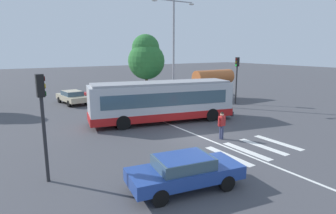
{
  "coord_description": "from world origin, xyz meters",
  "views": [
    {
      "loc": [
        -10.92,
        -13.31,
        5.4
      ],
      "look_at": [
        0.02,
        3.84,
        1.3
      ],
      "focal_mm": 30.43,
      "sensor_mm": 36.0,
      "label": 1
    }
  ],
  "objects_px": {
    "pedestrian_crossing_street": "(222,124)",
    "parked_car_white": "(141,90)",
    "foreground_sedan": "(185,170)",
    "background_tree_right": "(146,57)",
    "bus_stop_shelter": "(213,78)",
    "parked_car_silver": "(120,92)",
    "twin_arm_street_lamp": "(174,42)",
    "parked_car_teal": "(163,89)",
    "city_transit_bus": "(162,101)",
    "parked_car_champagne": "(72,96)",
    "traffic_light_far_corner": "(237,73)",
    "parked_car_red": "(100,95)",
    "traffic_light_near_corner": "(42,111)"
  },
  "relations": [
    {
      "from": "pedestrian_crossing_street",
      "to": "parked_car_white",
      "type": "distance_m",
      "value": 17.18
    },
    {
      "from": "foreground_sedan",
      "to": "background_tree_right",
      "type": "relative_size",
      "value": 0.64
    },
    {
      "from": "bus_stop_shelter",
      "to": "pedestrian_crossing_street",
      "type": "bearing_deg",
      "value": -129.22
    },
    {
      "from": "parked_car_silver",
      "to": "twin_arm_street_lamp",
      "type": "relative_size",
      "value": 0.45
    },
    {
      "from": "parked_car_teal",
      "to": "twin_arm_street_lamp",
      "type": "xyz_separation_m",
      "value": [
        -2.15,
        -5.61,
        5.38
      ]
    },
    {
      "from": "city_transit_bus",
      "to": "parked_car_silver",
      "type": "xyz_separation_m",
      "value": [
        1.29,
        11.11,
        -0.82
      ]
    },
    {
      "from": "parked_car_silver",
      "to": "bus_stop_shelter",
      "type": "xyz_separation_m",
      "value": [
        8.65,
        -5.57,
        1.65
      ]
    },
    {
      "from": "city_transit_bus",
      "to": "twin_arm_street_lamp",
      "type": "xyz_separation_m",
      "value": [
        4.75,
        5.61,
        4.56
      ]
    },
    {
      "from": "parked_car_white",
      "to": "parked_car_teal",
      "type": "height_order",
      "value": "same"
    },
    {
      "from": "city_transit_bus",
      "to": "parked_car_champagne",
      "type": "relative_size",
      "value": 2.41
    },
    {
      "from": "parked_car_champagne",
      "to": "traffic_light_far_corner",
      "type": "xyz_separation_m",
      "value": [
        14.06,
        -8.81,
        2.37
      ]
    },
    {
      "from": "foreground_sedan",
      "to": "parked_car_teal",
      "type": "bearing_deg",
      "value": 60.62
    },
    {
      "from": "city_transit_bus",
      "to": "bus_stop_shelter",
      "type": "height_order",
      "value": "bus_stop_shelter"
    },
    {
      "from": "parked_car_silver",
      "to": "background_tree_right",
      "type": "height_order",
      "value": "background_tree_right"
    },
    {
      "from": "parked_car_teal",
      "to": "bus_stop_shelter",
      "type": "height_order",
      "value": "bus_stop_shelter"
    },
    {
      "from": "parked_car_champagne",
      "to": "parked_car_teal",
      "type": "bearing_deg",
      "value": 0.47
    },
    {
      "from": "city_transit_bus",
      "to": "twin_arm_street_lamp",
      "type": "distance_m",
      "value": 8.65
    },
    {
      "from": "pedestrian_crossing_street",
      "to": "traffic_light_far_corner",
      "type": "bearing_deg",
      "value": 40.42
    },
    {
      "from": "parked_car_red",
      "to": "parked_car_white",
      "type": "distance_m",
      "value": 5.22
    },
    {
      "from": "city_transit_bus",
      "to": "twin_arm_street_lamp",
      "type": "relative_size",
      "value": 1.11
    },
    {
      "from": "city_transit_bus",
      "to": "parked_car_white",
      "type": "distance_m",
      "value": 11.94
    },
    {
      "from": "parked_car_silver",
      "to": "traffic_light_far_corner",
      "type": "distance_m",
      "value": 12.71
    },
    {
      "from": "foreground_sedan",
      "to": "parked_car_silver",
      "type": "bearing_deg",
      "value": 73.55
    },
    {
      "from": "twin_arm_street_lamp",
      "to": "pedestrian_crossing_street",
      "type": "bearing_deg",
      "value": -109.28
    },
    {
      "from": "foreground_sedan",
      "to": "parked_car_red",
      "type": "distance_m",
      "value": 20.44
    },
    {
      "from": "twin_arm_street_lamp",
      "to": "background_tree_right",
      "type": "xyz_separation_m",
      "value": [
        2.09,
        9.6,
        -1.71
      ]
    },
    {
      "from": "foreground_sedan",
      "to": "bus_stop_shelter",
      "type": "bearing_deg",
      "value": 45.71
    },
    {
      "from": "parked_car_teal",
      "to": "pedestrian_crossing_street",
      "type": "bearing_deg",
      "value": -109.84
    },
    {
      "from": "parked_car_red",
      "to": "background_tree_right",
      "type": "relative_size",
      "value": 0.63
    },
    {
      "from": "pedestrian_crossing_street",
      "to": "parked_car_red",
      "type": "height_order",
      "value": "pedestrian_crossing_street"
    },
    {
      "from": "pedestrian_crossing_street",
      "to": "parked_car_white",
      "type": "xyz_separation_m",
      "value": [
        3.14,
        16.89,
        -0.2
      ]
    },
    {
      "from": "parked_car_teal",
      "to": "background_tree_right",
      "type": "bearing_deg",
      "value": 90.82
    },
    {
      "from": "city_transit_bus",
      "to": "parked_car_champagne",
      "type": "height_order",
      "value": "city_transit_bus"
    },
    {
      "from": "city_transit_bus",
      "to": "parked_car_red",
      "type": "relative_size",
      "value": 2.4
    },
    {
      "from": "parked_car_champagne",
      "to": "twin_arm_street_lamp",
      "type": "relative_size",
      "value": 0.46
    },
    {
      "from": "traffic_light_near_corner",
      "to": "traffic_light_far_corner",
      "type": "bearing_deg",
      "value": 23.24
    },
    {
      "from": "parked_car_teal",
      "to": "twin_arm_street_lamp",
      "type": "bearing_deg",
      "value": -110.97
    },
    {
      "from": "parked_car_silver",
      "to": "bus_stop_shelter",
      "type": "height_order",
      "value": "bus_stop_shelter"
    },
    {
      "from": "city_transit_bus",
      "to": "pedestrian_crossing_street",
      "type": "bearing_deg",
      "value": -81.85
    },
    {
      "from": "parked_car_teal",
      "to": "twin_arm_street_lamp",
      "type": "relative_size",
      "value": 0.45
    },
    {
      "from": "traffic_light_far_corner",
      "to": "background_tree_right",
      "type": "distance_m",
      "value": 13.38
    },
    {
      "from": "parked_car_teal",
      "to": "background_tree_right",
      "type": "height_order",
      "value": "background_tree_right"
    },
    {
      "from": "traffic_light_near_corner",
      "to": "bus_stop_shelter",
      "type": "height_order",
      "value": "traffic_light_near_corner"
    },
    {
      "from": "foreground_sedan",
      "to": "parked_car_champagne",
      "type": "distance_m",
      "value": 20.75
    },
    {
      "from": "parked_car_champagne",
      "to": "traffic_light_far_corner",
      "type": "bearing_deg",
      "value": -32.08
    },
    {
      "from": "pedestrian_crossing_street",
      "to": "bus_stop_shelter",
      "type": "bearing_deg",
      "value": 50.78
    },
    {
      "from": "parked_car_red",
      "to": "pedestrian_crossing_street",
      "type": "bearing_deg",
      "value": -82.84
    },
    {
      "from": "parked_car_teal",
      "to": "traffic_light_near_corner",
      "type": "height_order",
      "value": "traffic_light_near_corner"
    },
    {
      "from": "parked_car_teal",
      "to": "parked_car_red",
      "type": "bearing_deg",
      "value": -175.13
    },
    {
      "from": "traffic_light_far_corner",
      "to": "background_tree_right",
      "type": "relative_size",
      "value": 0.63
    }
  ]
}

